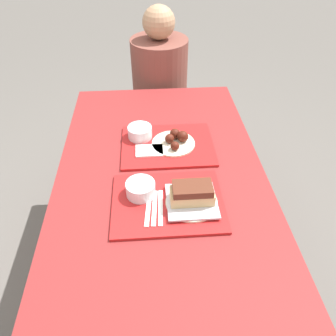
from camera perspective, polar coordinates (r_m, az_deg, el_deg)
ground_plane at (r=1.92m, az=-0.86°, el=-18.32°), size 12.00×12.00×0.00m
picnic_table at (r=1.40m, az=-1.12°, el=-4.42°), size 0.86×1.50×0.76m
picnic_bench_far at (r=2.34m, az=-2.40°, el=7.60°), size 0.81×0.28×0.44m
tray_near at (r=1.22m, az=-0.04°, el=-6.01°), size 0.41×0.32×0.01m
tray_far at (r=1.48m, az=-0.08°, el=3.96°), size 0.41×0.32×0.01m
bowl_coleslaw_near at (r=1.22m, az=-4.80°, el=-3.52°), size 0.11×0.11×0.05m
brisket_sandwich_plate at (r=1.18m, az=4.18°, el=-4.98°), size 0.19×0.19×0.09m
plastic_fork_near at (r=1.19m, az=-2.38°, el=-6.95°), size 0.03×0.17×0.00m
plastic_knife_near at (r=1.19m, az=-1.31°, el=-6.90°), size 0.03×0.17×0.00m
plastic_spoon_near at (r=1.19m, az=-3.44°, el=-7.00°), size 0.03×0.17×0.00m
bowl_coleslaw_far at (r=1.51m, az=-4.92°, el=6.35°), size 0.11×0.11×0.05m
wings_plate_far at (r=1.47m, az=1.25°, el=4.87°), size 0.19×0.19×0.06m
napkin_far at (r=1.43m, az=-3.27°, el=3.04°), size 0.12×0.08×0.01m
person_seated_across at (r=2.16m, az=-1.46°, el=15.82°), size 0.35×0.35×0.71m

